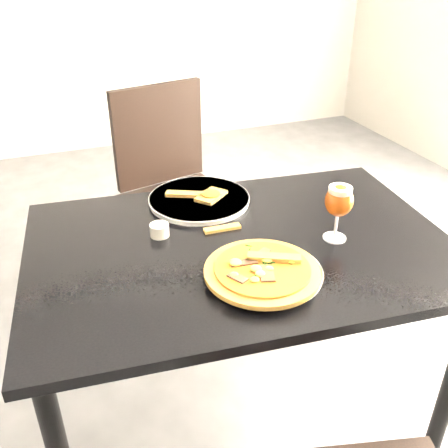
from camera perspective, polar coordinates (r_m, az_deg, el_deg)
name	(u,v)px	position (r m, az deg, el deg)	size (l,w,h in m)	color
dining_table	(240,269)	(1.48, 1.89, -5.11)	(1.28, 0.92, 0.75)	black
chair_far	(175,189)	(2.25, -5.60, 4.05)	(0.54, 0.54, 0.97)	black
plate_main	(270,273)	(1.29, 5.24, -5.56)	(0.27, 0.27, 0.01)	white
pizza	(263,270)	(1.27, 4.46, -5.30)	(0.30, 0.30, 0.03)	#A27227
plate_second	(199,199)	(1.65, -2.85, 2.82)	(0.33, 0.33, 0.02)	white
crust_scraps	(202,195)	(1.64, -2.48, 3.33)	(0.20, 0.14, 0.02)	#A27227
loose_crust	(222,228)	(1.49, -0.19, -0.50)	(0.11, 0.03, 0.01)	#A27227
sauce_cup	(159,230)	(1.46, -7.39, -0.64)	(0.06, 0.06, 0.04)	beige
beer_glass	(339,201)	(1.42, 13.02, 2.55)	(0.08, 0.08, 0.17)	silver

